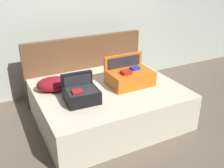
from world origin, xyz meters
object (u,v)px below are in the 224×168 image
at_px(hard_case_medium, 81,93).
at_px(hard_case_large, 130,76).
at_px(pillow_near_headboard, 53,84).
at_px(bed, 108,104).

bearing_deg(hard_case_medium, hard_case_large, 13.68).
bearing_deg(hard_case_large, pillow_near_headboard, 162.68).
height_order(hard_case_large, pillow_near_headboard, hard_case_large).
xyz_separation_m(hard_case_large, hard_case_medium, (-0.76, -0.14, -0.02)).
bearing_deg(pillow_near_headboard, hard_case_medium, -64.07).
bearing_deg(hard_case_medium, bed, 25.02).
bearing_deg(pillow_near_headboard, hard_case_large, -16.97).
relative_size(bed, hard_case_large, 3.19).
height_order(bed, pillow_near_headboard, pillow_near_headboard).
height_order(hard_case_medium, pillow_near_headboard, hard_case_medium).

